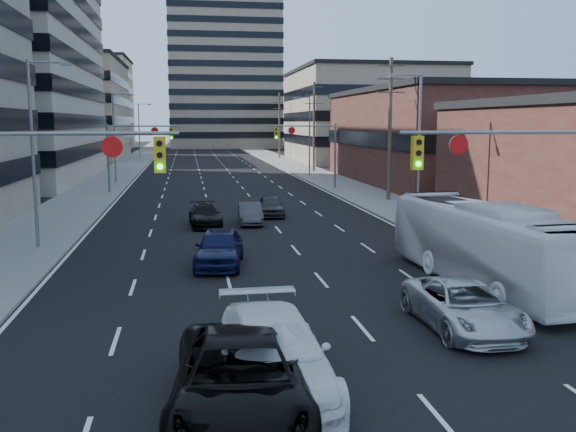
% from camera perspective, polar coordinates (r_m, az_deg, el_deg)
% --- Properties ---
extents(ground, '(400.00, 400.00, 0.00)m').
position_cam_1_polar(ground, '(13.83, 6.04, -18.04)').
color(ground, black).
rests_on(ground, ground).
extents(road_surface, '(18.00, 300.00, 0.02)m').
position_cam_1_polar(road_surface, '(142.12, -7.64, 5.79)').
color(road_surface, black).
rests_on(road_surface, ground).
extents(sidewalk_left, '(5.00, 300.00, 0.15)m').
position_cam_1_polar(sidewalk_left, '(142.32, -12.29, 5.71)').
color(sidewalk_left, slate).
rests_on(sidewalk_left, ground).
extents(sidewalk_right, '(5.00, 300.00, 0.15)m').
position_cam_1_polar(sidewalk_right, '(142.85, -3.00, 5.90)').
color(sidewalk_right, slate).
rests_on(sidewalk_right, ground).
extents(office_left_far, '(20.00, 30.00, 16.00)m').
position_cam_1_polar(office_left_far, '(113.87, -19.65, 8.80)').
color(office_left_far, gray).
rests_on(office_left_far, ground).
extents(storefront_right_mid, '(20.00, 30.00, 9.00)m').
position_cam_1_polar(storefront_right_mid, '(67.71, 14.94, 6.68)').
color(storefront_right_mid, '#472119').
rests_on(storefront_right_mid, ground).
extents(office_right_far, '(22.00, 28.00, 14.00)m').
position_cam_1_polar(office_right_far, '(103.88, 6.95, 8.76)').
color(office_right_far, gray).
rests_on(office_right_far, ground).
extents(apartment_tower, '(26.00, 26.00, 58.00)m').
position_cam_1_polar(apartment_tower, '(163.82, -5.83, 16.32)').
color(apartment_tower, gray).
rests_on(apartment_tower, ground).
extents(bg_block_left, '(24.00, 24.00, 20.00)m').
position_cam_1_polar(bg_block_left, '(154.00, -18.42, 9.36)').
color(bg_block_left, '#ADA089').
rests_on(bg_block_left, ground).
extents(bg_block_right, '(22.00, 22.00, 12.00)m').
position_cam_1_polar(bg_block_right, '(146.27, 5.08, 8.25)').
color(bg_block_right, gray).
rests_on(bg_block_right, ground).
extents(signal_near_left, '(6.59, 0.33, 6.00)m').
position_cam_1_polar(signal_near_left, '(20.46, -20.69, 2.74)').
color(signal_near_left, slate).
rests_on(signal_near_left, ground).
extents(signal_near_right, '(6.59, 0.33, 6.00)m').
position_cam_1_polar(signal_near_right, '(22.72, 19.32, 3.31)').
color(signal_near_right, slate).
rests_on(signal_near_right, ground).
extents(signal_far_left, '(6.09, 0.33, 6.00)m').
position_cam_1_polar(signal_far_left, '(57.15, -13.43, 6.28)').
color(signal_far_left, slate).
rests_on(signal_far_left, ground).
extents(signal_far_right, '(6.09, 0.33, 6.00)m').
position_cam_1_polar(signal_far_right, '(58.02, 1.98, 6.52)').
color(signal_far_right, slate).
rests_on(signal_far_right, ground).
extents(utility_pole_block, '(2.20, 0.28, 11.00)m').
position_cam_1_polar(utility_pole_block, '(50.39, 9.05, 7.83)').
color(utility_pole_block, '#4C3D2D').
rests_on(utility_pole_block, ground).
extents(utility_pole_midblock, '(2.20, 0.28, 11.00)m').
position_cam_1_polar(utility_pole_midblock, '(79.48, 2.33, 8.07)').
color(utility_pole_midblock, '#4C3D2D').
rests_on(utility_pole_midblock, ground).
extents(utility_pole_distant, '(2.20, 0.28, 11.00)m').
position_cam_1_polar(utility_pole_distant, '(109.06, -0.78, 8.15)').
color(utility_pole_distant, '#4C3D2D').
rests_on(utility_pole_distant, ground).
extents(streetlight_left_near, '(2.03, 0.22, 9.00)m').
position_cam_1_polar(streetlight_left_near, '(32.74, -21.50, 5.87)').
color(streetlight_left_near, slate).
rests_on(streetlight_left_near, ground).
extents(streetlight_left_mid, '(2.03, 0.22, 9.00)m').
position_cam_1_polar(streetlight_left_mid, '(67.33, -15.07, 7.13)').
color(streetlight_left_mid, slate).
rests_on(streetlight_left_mid, ground).
extents(streetlight_left_far, '(2.03, 0.22, 9.00)m').
position_cam_1_polar(streetlight_left_far, '(102.20, -13.00, 7.52)').
color(streetlight_left_far, slate).
rests_on(streetlight_left_far, ground).
extents(streetlight_right_near, '(2.03, 0.22, 9.00)m').
position_cam_1_polar(streetlight_right_near, '(39.40, 11.37, 6.60)').
color(streetlight_right_near, slate).
rests_on(streetlight_right_near, ground).
extents(streetlight_right_far, '(2.03, 0.22, 9.00)m').
position_cam_1_polar(streetlight_right_far, '(73.24, 1.80, 7.49)').
color(streetlight_right_far, slate).
rests_on(streetlight_right_far, ground).
extents(black_pickup, '(3.31, 6.35, 1.71)m').
position_cam_1_polar(black_pickup, '(13.70, -4.23, -14.34)').
color(black_pickup, black).
rests_on(black_pickup, ground).
extents(white_van, '(2.54, 6.03, 1.74)m').
position_cam_1_polar(white_van, '(15.06, -1.37, -12.13)').
color(white_van, white).
rests_on(white_van, ground).
extents(silver_suv, '(2.45, 5.21, 1.44)m').
position_cam_1_polar(silver_suv, '(19.97, 15.32, -7.69)').
color(silver_suv, silver).
rests_on(silver_suv, ground).
extents(transit_bus, '(3.47, 11.55, 3.17)m').
position_cam_1_polar(transit_bus, '(25.14, 17.21, -2.46)').
color(transit_bus, white).
rests_on(transit_bus, ground).
extents(sedan_blue, '(2.55, 4.99, 1.63)m').
position_cam_1_polar(sedan_blue, '(27.63, -6.12, -2.81)').
color(sedan_blue, '#0D1136').
rests_on(sedan_blue, ground).
extents(sedan_grey_center, '(1.52, 3.98, 1.29)m').
position_cam_1_polar(sedan_grey_center, '(38.92, -3.39, 0.22)').
color(sedan_grey_center, '#38373A').
rests_on(sedan_grey_center, ground).
extents(sedan_black_far, '(2.02, 4.53, 1.29)m').
position_cam_1_polar(sedan_black_far, '(38.38, -7.38, 0.05)').
color(sedan_black_far, black).
rests_on(sedan_black_far, ground).
extents(sedan_grey_right, '(1.80, 4.10, 1.37)m').
position_cam_1_polar(sedan_grey_right, '(42.19, -1.55, 0.92)').
color(sedan_grey_right, '#2F2F31').
rests_on(sedan_grey_right, ground).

